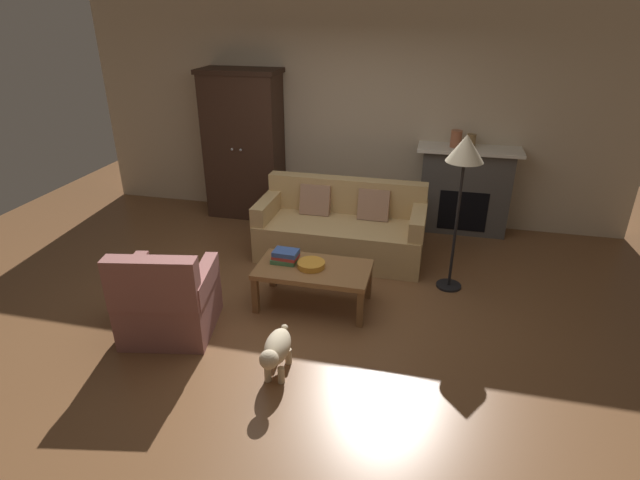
{
  "coord_description": "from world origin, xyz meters",
  "views": [
    {
      "loc": [
        1.16,
        -4.05,
        2.72
      ],
      "look_at": [
        0.09,
        0.43,
        0.55
      ],
      "focal_mm": 28.14,
      "sensor_mm": 36.0,
      "label": 1
    }
  ],
  "objects_px": {
    "coffee_table": "(313,272)",
    "floor_lamp": "(465,158)",
    "fireplace": "(465,190)",
    "book_stack": "(285,256)",
    "fruit_bowl": "(311,265)",
    "mantel_vase_bronze": "(471,141)",
    "mantel_vase_terracotta": "(456,139)",
    "couch": "(341,230)",
    "dog": "(276,350)",
    "armchair_near_left": "(168,302)",
    "armoire": "(244,145)"
  },
  "relations": [
    {
      "from": "coffee_table",
      "to": "floor_lamp",
      "type": "height_order",
      "value": "floor_lamp"
    },
    {
      "from": "coffee_table",
      "to": "fireplace",
      "type": "bearing_deg",
      "value": 56.87
    },
    {
      "from": "book_stack",
      "to": "fruit_bowl",
      "type": "bearing_deg",
      "value": -9.39
    },
    {
      "from": "book_stack",
      "to": "mantel_vase_bronze",
      "type": "xyz_separation_m",
      "value": [
        1.74,
        2.15,
        0.72
      ]
    },
    {
      "from": "mantel_vase_terracotta",
      "to": "floor_lamp",
      "type": "height_order",
      "value": "floor_lamp"
    },
    {
      "from": "couch",
      "to": "fruit_bowl",
      "type": "bearing_deg",
      "value": -93.37
    },
    {
      "from": "book_stack",
      "to": "mantel_vase_terracotta",
      "type": "relative_size",
      "value": 1.26
    },
    {
      "from": "couch",
      "to": "floor_lamp",
      "type": "xyz_separation_m",
      "value": [
        1.27,
        -0.49,
        1.09
      ]
    },
    {
      "from": "fruit_bowl",
      "to": "book_stack",
      "type": "height_order",
      "value": "book_stack"
    },
    {
      "from": "mantel_vase_terracotta",
      "to": "mantel_vase_bronze",
      "type": "distance_m",
      "value": 0.18
    },
    {
      "from": "fireplace",
      "to": "couch",
      "type": "relative_size",
      "value": 0.65
    },
    {
      "from": "fireplace",
      "to": "mantel_vase_bronze",
      "type": "xyz_separation_m",
      "value": [
        -0.0,
        -0.02,
        0.64
      ]
    },
    {
      "from": "coffee_table",
      "to": "dog",
      "type": "relative_size",
      "value": 1.92
    },
    {
      "from": "fireplace",
      "to": "coffee_table",
      "type": "bearing_deg",
      "value": -123.13
    },
    {
      "from": "armchair_near_left",
      "to": "couch",
      "type": "bearing_deg",
      "value": 57.76
    },
    {
      "from": "floor_lamp",
      "to": "dog",
      "type": "relative_size",
      "value": 2.84
    },
    {
      "from": "book_stack",
      "to": "mantel_vase_terracotta",
      "type": "bearing_deg",
      "value": 54.05
    },
    {
      "from": "couch",
      "to": "mantel_vase_terracotta",
      "type": "height_order",
      "value": "mantel_vase_terracotta"
    },
    {
      "from": "fireplace",
      "to": "floor_lamp",
      "type": "bearing_deg",
      "value": -94.92
    },
    {
      "from": "mantel_vase_terracotta",
      "to": "dog",
      "type": "distance_m",
      "value": 3.66
    },
    {
      "from": "armoire",
      "to": "book_stack",
      "type": "relative_size",
      "value": 7.6
    },
    {
      "from": "fireplace",
      "to": "fruit_bowl",
      "type": "relative_size",
      "value": 4.68
    },
    {
      "from": "couch",
      "to": "armchair_near_left",
      "type": "relative_size",
      "value": 2.14
    },
    {
      "from": "armchair_near_left",
      "to": "fruit_bowl",
      "type": "bearing_deg",
      "value": 33.24
    },
    {
      "from": "fruit_bowl",
      "to": "mantel_vase_bronze",
      "type": "xyz_separation_m",
      "value": [
        1.47,
        2.2,
        0.76
      ]
    },
    {
      "from": "fruit_bowl",
      "to": "dog",
      "type": "distance_m",
      "value": 1.1
    },
    {
      "from": "book_stack",
      "to": "armchair_near_left",
      "type": "xyz_separation_m",
      "value": [
        -0.86,
        -0.79,
        -0.17
      ]
    },
    {
      "from": "floor_lamp",
      "to": "armoire",
      "type": "bearing_deg",
      "value": 152.55
    },
    {
      "from": "fruit_bowl",
      "to": "dog",
      "type": "height_order",
      "value": "fruit_bowl"
    },
    {
      "from": "fruit_bowl",
      "to": "dog",
      "type": "relative_size",
      "value": 0.47
    },
    {
      "from": "fruit_bowl",
      "to": "floor_lamp",
      "type": "distance_m",
      "value": 1.78
    },
    {
      "from": "floor_lamp",
      "to": "dog",
      "type": "height_order",
      "value": "floor_lamp"
    },
    {
      "from": "book_stack",
      "to": "dog",
      "type": "height_order",
      "value": "book_stack"
    },
    {
      "from": "couch",
      "to": "floor_lamp",
      "type": "distance_m",
      "value": 1.74
    },
    {
      "from": "armoire",
      "to": "fireplace",
      "type": "bearing_deg",
      "value": 1.51
    },
    {
      "from": "armoire",
      "to": "couch",
      "type": "relative_size",
      "value": 1.03
    },
    {
      "from": "armchair_near_left",
      "to": "dog",
      "type": "distance_m",
      "value": 1.18
    },
    {
      "from": "fireplace",
      "to": "mantel_vase_bronze",
      "type": "bearing_deg",
      "value": -90.0
    },
    {
      "from": "fruit_bowl",
      "to": "mantel_vase_bronze",
      "type": "height_order",
      "value": "mantel_vase_bronze"
    },
    {
      "from": "dog",
      "to": "mantel_vase_terracotta",
      "type": "bearing_deg",
      "value": 68.44
    },
    {
      "from": "mantel_vase_bronze",
      "to": "armchair_near_left",
      "type": "distance_m",
      "value": 4.03
    },
    {
      "from": "coffee_table",
      "to": "mantel_vase_bronze",
      "type": "relative_size",
      "value": 6.51
    },
    {
      "from": "book_stack",
      "to": "mantel_vase_terracotta",
      "type": "distance_m",
      "value": 2.76
    },
    {
      "from": "coffee_table",
      "to": "dog",
      "type": "distance_m",
      "value": 1.09
    },
    {
      "from": "fruit_bowl",
      "to": "armchair_near_left",
      "type": "relative_size",
      "value": 0.3
    },
    {
      "from": "dog",
      "to": "fireplace",
      "type": "bearing_deg",
      "value": 65.89
    },
    {
      "from": "book_stack",
      "to": "dog",
      "type": "distance_m",
      "value": 1.18
    },
    {
      "from": "couch",
      "to": "mantel_vase_bronze",
      "type": "xyz_separation_m",
      "value": [
        1.4,
        1.03,
        0.89
      ]
    },
    {
      "from": "coffee_table",
      "to": "armchair_near_left",
      "type": "bearing_deg",
      "value": -147.24
    },
    {
      "from": "armoire",
      "to": "fruit_bowl",
      "type": "distance_m",
      "value": 2.66
    }
  ]
}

